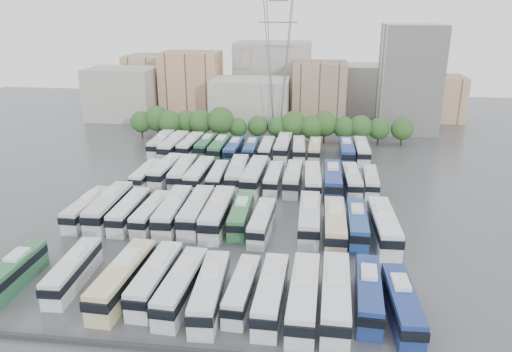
# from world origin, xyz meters

# --- Properties ---
(ground) EXTENTS (220.00, 220.00, 0.00)m
(ground) POSITION_xyz_m (0.00, 0.00, 0.00)
(ground) COLOR #424447
(ground) RESTS_ON ground
(parapet) EXTENTS (56.00, 0.50, 0.50)m
(parapet) POSITION_xyz_m (0.00, -33.00, 0.25)
(parapet) COLOR #2D2D30
(parapet) RESTS_ON ground
(tree_line) EXTENTS (65.85, 7.62, 8.07)m
(tree_line) POSITION_xyz_m (-1.48, 42.11, 4.24)
(tree_line) COLOR black
(tree_line) RESTS_ON ground
(city_buildings) EXTENTS (102.00, 35.00, 20.00)m
(city_buildings) POSITION_xyz_m (-7.46, 71.86, 7.87)
(city_buildings) COLOR #9E998E
(city_buildings) RESTS_ON ground
(apartment_tower) EXTENTS (14.00, 14.00, 26.00)m
(apartment_tower) POSITION_xyz_m (34.00, 58.00, 13.00)
(apartment_tower) COLOR silver
(apartment_tower) RESTS_ON ground
(electricity_pylon) EXTENTS (9.00, 6.91, 33.83)m
(electricity_pylon) POSITION_xyz_m (2.00, 50.00, 18.66)
(electricity_pylon) COLOR slate
(electricity_pylon) RESTS_ON ground
(bus_r0_s0) EXTENTS (2.53, 11.56, 3.63)m
(bus_r0_s0) POSITION_xyz_m (-21.45, -24.44, 1.78)
(bus_r0_s0) COLOR #2C683F
(bus_r0_s0) RESTS_ON ground
(bus_r0_s2) EXTENTS (3.00, 11.65, 3.62)m
(bus_r0_s2) POSITION_xyz_m (-14.90, -22.93, 1.78)
(bus_r0_s2) COLOR silver
(bus_r0_s2) RESTS_ON ground
(bus_r0_s4) EXTENTS (3.46, 13.30, 4.14)m
(bus_r0_s4) POSITION_xyz_m (-8.40, -24.24, 2.03)
(bus_r0_s4) COLOR beige
(bus_r0_s4) RESTS_ON ground
(bus_r0_s5) EXTENTS (3.03, 12.35, 3.85)m
(bus_r0_s5) POSITION_xyz_m (-4.90, -23.52, 1.89)
(bus_r0_s5) COLOR silver
(bus_r0_s5) RESTS_ON ground
(bus_r0_s6) EXTENTS (3.31, 12.46, 3.87)m
(bus_r0_s6) POSITION_xyz_m (-1.65, -24.67, 1.90)
(bus_r0_s6) COLOR silver
(bus_r0_s6) RESTS_ON ground
(bus_r0_s7) EXTENTS (3.33, 12.57, 3.91)m
(bus_r0_s7) POSITION_xyz_m (1.65, -25.32, 1.92)
(bus_r0_s7) COLOR silver
(bus_r0_s7) RESTS_ON ground
(bus_r0_s8) EXTENTS (2.82, 10.90, 3.39)m
(bus_r0_s8) POSITION_xyz_m (4.91, -24.12, 1.66)
(bus_r0_s8) COLOR silver
(bus_r0_s8) RESTS_ON ground
(bus_r0_s9) EXTENTS (2.96, 12.33, 3.85)m
(bus_r0_s9) POSITION_xyz_m (8.10, -24.93, 1.89)
(bus_r0_s9) COLOR silver
(bus_r0_s9) RESTS_ON ground
(bus_r0_s10) EXTENTS (3.20, 13.32, 4.16)m
(bus_r0_s10) POSITION_xyz_m (11.52, -25.35, 2.04)
(bus_r0_s10) COLOR silver
(bus_r0_s10) RESTS_ON ground
(bus_r0_s11) EXTENTS (3.22, 13.48, 4.21)m
(bus_r0_s11) POSITION_xyz_m (14.78, -24.90, 2.07)
(bus_r0_s11) COLOR silver
(bus_r0_s11) RESTS_ON ground
(bus_r0_s12) EXTENTS (3.14, 12.00, 3.73)m
(bus_r0_s12) POSITION_xyz_m (18.26, -23.47, 1.83)
(bus_r0_s12) COLOR navy
(bus_r0_s12) RESTS_ON ground
(bus_r0_s13) EXTENTS (3.11, 11.94, 3.72)m
(bus_r0_s13) POSITION_xyz_m (21.47, -25.09, 1.82)
(bus_r0_s13) COLOR navy
(bus_r0_s13) RESTS_ON ground
(bus_r1_s0) EXTENTS (2.98, 11.87, 3.70)m
(bus_r1_s0) POSITION_xyz_m (-21.37, -5.45, 1.82)
(bus_r1_s0) COLOR silver
(bus_r1_s0) RESTS_ON ground
(bus_r1_s1) EXTENTS (3.18, 13.43, 4.20)m
(bus_r1_s1) POSITION_xyz_m (-18.17, -4.93, 2.06)
(bus_r1_s1) COLOR silver
(bus_r1_s1) RESTS_ON ground
(bus_r1_s2) EXTENTS (2.70, 12.00, 3.76)m
(bus_r1_s2) POSITION_xyz_m (-14.85, -5.46, 1.84)
(bus_r1_s2) COLOR silver
(bus_r1_s2) RESTS_ON ground
(bus_r1_s3) EXTENTS (2.84, 11.55, 3.60)m
(bus_r1_s3) POSITION_xyz_m (-11.41, -5.75, 1.77)
(bus_r1_s3) COLOR silver
(bus_r1_s3) RESTS_ON ground
(bus_r1_s4) EXTENTS (3.21, 13.24, 4.13)m
(bus_r1_s4) POSITION_xyz_m (-8.28, -5.22, 2.03)
(bus_r1_s4) COLOR silver
(bus_r1_s4) RESTS_ON ground
(bus_r1_s5) EXTENTS (3.00, 13.15, 4.12)m
(bus_r1_s5) POSITION_xyz_m (-4.90, -4.65, 2.02)
(bus_r1_s5) COLOR silver
(bus_r1_s5) RESTS_ON ground
(bus_r1_s6) EXTENTS (3.08, 13.71, 4.29)m
(bus_r1_s6) POSITION_xyz_m (-1.63, -5.23, 2.11)
(bus_r1_s6) COLOR silver
(bus_r1_s6) RESTS_ON ground
(bus_r1_s7) EXTENTS (2.75, 11.57, 3.62)m
(bus_r1_s7) POSITION_xyz_m (1.69, -4.95, 1.77)
(bus_r1_s7) COLOR #2F6E3C
(bus_r1_s7) RESTS_ON ground
(bus_r1_s8) EXTENTS (2.98, 11.59, 3.61)m
(bus_r1_s8) POSITION_xyz_m (4.98, -6.76, 1.77)
(bus_r1_s8) COLOR silver
(bus_r1_s8) RESTS_ON ground
(bus_r1_s10) EXTENTS (3.06, 13.31, 4.17)m
(bus_r1_s10) POSITION_xyz_m (11.53, -5.33, 2.05)
(bus_r1_s10) COLOR silver
(bus_r1_s10) RESTS_ON ground
(bus_r1_s11) EXTENTS (2.97, 13.22, 4.14)m
(bus_r1_s11) POSITION_xyz_m (15.04, -7.00, 2.03)
(bus_r1_s11) COLOR beige
(bus_r1_s11) RESTS_ON ground
(bus_r1_s12) EXTENTS (2.72, 12.04, 3.77)m
(bus_r1_s12) POSITION_xyz_m (18.14, -5.97, 1.85)
(bus_r1_s12) COLOR navy
(bus_r1_s12) RESTS_ON ground
(bus_r1_s13) EXTENTS (3.52, 13.67, 4.25)m
(bus_r1_s13) POSITION_xyz_m (21.65, -6.68, 2.09)
(bus_r1_s13) COLOR white
(bus_r1_s13) RESTS_ON ground
(bus_r2_s1) EXTENTS (2.72, 11.03, 3.44)m
(bus_r2_s1) POSITION_xyz_m (-17.93, 10.97, 1.69)
(bus_r2_s1) COLOR silver
(bus_r2_s1) RESTS_ON ground
(bus_r2_s2) EXTENTS (3.32, 12.46, 3.87)m
(bus_r2_s2) POSITION_xyz_m (-15.00, 13.12, 1.90)
(bus_r2_s2) COLOR silver
(bus_r2_s2) RESTS_ON ground
(bus_r2_s3) EXTENTS (3.32, 12.83, 3.99)m
(bus_r2_s3) POSITION_xyz_m (-11.63, 12.37, 1.96)
(bus_r2_s3) COLOR silver
(bus_r2_s3) RESTS_ON ground
(bus_r2_s4) EXTENTS (2.94, 12.62, 3.95)m
(bus_r2_s4) POSITION_xyz_m (-8.40, 11.62, 1.94)
(bus_r2_s4) COLOR silver
(bus_r2_s4) RESTS_ON ground
(bus_r2_s5) EXTENTS (2.75, 11.19, 3.49)m
(bus_r2_s5) POSITION_xyz_m (-5.05, 11.61, 1.71)
(bus_r2_s5) COLOR silver
(bus_r2_s5) RESTS_ON ground
(bus_r2_s6) EXTENTS (3.56, 13.47, 4.19)m
(bus_r2_s6) POSITION_xyz_m (-1.73, 12.59, 2.06)
(bus_r2_s6) COLOR silver
(bus_r2_s6) RESTS_ON ground
(bus_r2_s7) EXTENTS (3.46, 13.72, 4.27)m
(bus_r2_s7) POSITION_xyz_m (1.49, 11.89, 2.10)
(bus_r2_s7) COLOR silver
(bus_r2_s7) RESTS_ON ground
(bus_r2_s8) EXTENTS (2.68, 11.41, 3.57)m
(bus_r2_s8) POSITION_xyz_m (4.84, 11.84, 1.75)
(bus_r2_s8) COLOR silver
(bus_r2_s8) RESTS_ON ground
(bus_r2_s9) EXTENTS (2.92, 12.33, 3.85)m
(bus_r2_s9) POSITION_xyz_m (8.21, 11.96, 1.89)
(bus_r2_s9) COLOR silver
(bus_r2_s9) RESTS_ON ground
(bus_r2_s10) EXTENTS (3.23, 12.64, 3.94)m
(bus_r2_s10) POSITION_xyz_m (11.60, 11.14, 1.93)
(bus_r2_s10) COLOR silver
(bus_r2_s10) RESTS_ON ground
(bus_r2_s11) EXTENTS (2.96, 13.38, 4.20)m
(bus_r2_s11) POSITION_xyz_m (15.04, 11.45, 2.06)
(bus_r2_s11) COLOR navy
(bus_r2_s11) RESTS_ON ground
(bus_r2_s12) EXTENTS (3.19, 12.01, 3.73)m
(bus_r2_s12) POSITION_xyz_m (18.32, 12.30, 1.83)
(bus_r2_s12) COLOR silver
(bus_r2_s12) RESTS_ON ground
(bus_r2_s13) EXTENTS (2.67, 11.02, 3.44)m
(bus_r2_s13) POSITION_xyz_m (21.56, 12.73, 1.69)
(bus_r2_s13) COLOR silver
(bus_r2_s13) RESTS_ON ground
(bus_r3_s0) EXTENTS (2.92, 12.62, 3.95)m
(bus_r3_s0) POSITION_xyz_m (-21.51, 30.85, 1.94)
(bus_r3_s0) COLOR silver
(bus_r3_s0) RESTS_ON ground
(bus_r3_s1) EXTENTS (3.40, 13.44, 4.19)m
(bus_r3_s1) POSITION_xyz_m (-18.13, 29.07, 2.06)
(bus_r3_s1) COLOR silver
(bus_r3_s1) RESTS_ON ground
(bus_r3_s2) EXTENTS (3.25, 12.30, 3.82)m
(bus_r3_s2) POSITION_xyz_m (-14.85, 30.41, 1.88)
(bus_r3_s2) COLOR silver
(bus_r3_s2) RESTS_ON ground
(bus_r3_s3) EXTENTS (2.84, 11.68, 3.65)m
(bus_r3_s3) POSITION_xyz_m (-11.59, 30.97, 1.79)
(bus_r3_s3) COLOR #2A623E
(bus_r3_s3) RESTS_ON ground
(bus_r3_s4) EXTENTS (2.91, 12.38, 3.87)m
(bus_r3_s4) POSITION_xyz_m (-8.27, 29.28, 1.90)
(bus_r3_s4) COLOR #2E6C3D
(bus_r3_s4) RESTS_ON ground
(bus_r3_s5) EXTENTS (2.77, 11.64, 3.64)m
(bus_r3_s5) POSITION_xyz_m (-5.15, 28.75, 1.78)
(bus_r3_s5) COLOR navy
(bus_r3_s5) RESTS_ON ground
(bus_r3_s6) EXTENTS (2.55, 11.19, 3.50)m
(bus_r3_s6) POSITION_xyz_m (-1.63, 29.61, 1.72)
(bus_r3_s6) COLOR navy
(bus_r3_s6) RESTS_ON ground
(bus_r3_s7) EXTENTS (2.50, 11.43, 3.59)m
(bus_r3_s7) POSITION_xyz_m (1.65, 29.89, 1.76)
(bus_r3_s7) COLOR silver
(bus_r3_s7) RESTS_ON ground
(bus_r3_s8) EXTENTS (3.13, 13.15, 4.11)m
(bus_r3_s8) POSITION_xyz_m (4.96, 31.24, 2.02)
(bus_r3_s8) COLOR silver
(bus_r3_s8) RESTS_ON ground
(bus_r3_s9) EXTENTS (3.09, 11.67, 3.63)m
(bus_r3_s9) POSITION_xyz_m (8.30, 30.94, 1.78)
(bus_r3_s9) COLOR silver
(bus_r3_s9) RESTS_ON ground
(bus_r3_s10) EXTENTS (2.65, 11.24, 3.51)m
(bus_r3_s10) POSITION_xyz_m (11.63, 30.98, 1.72)
(bus_r3_s10) COLOR #CBBE8B
(bus_r3_s10) RESTS_ON ground
(bus_r3_s12) EXTENTS (2.97, 12.66, 3.96)m
(bus_r3_s12) POSITION_xyz_m (18.14, 30.01, 1.94)
(bus_r3_s12) COLOR navy
(bus_r3_s12) RESTS_ON ground
(bus_r3_s13) EXTENTS (2.86, 12.41, 3.88)m
(bus_r3_s13) POSITION_xyz_m (21.25, 30.91, 1.91)
(bus_r3_s13) COLOR silver
(bus_r3_s13) RESTS_ON ground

